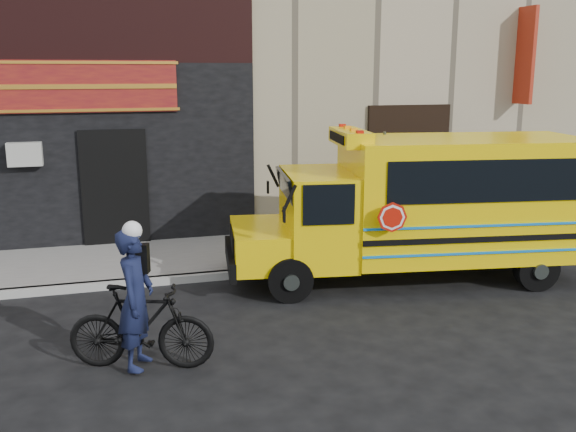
{
  "coord_description": "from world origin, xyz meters",
  "views": [
    {
      "loc": [
        -3.31,
        -9.26,
        3.97
      ],
      "look_at": [
        -0.17,
        1.85,
        1.36
      ],
      "focal_mm": 40.0,
      "sensor_mm": 36.0,
      "label": 1
    }
  ],
  "objects_px": {
    "sign_pole": "(383,193)",
    "bicycle": "(141,327)",
    "school_bus": "(429,203)",
    "cyclist": "(136,303)"
  },
  "relations": [
    {
      "from": "bicycle",
      "to": "cyclist",
      "type": "relative_size",
      "value": 1.04
    },
    {
      "from": "school_bus",
      "to": "cyclist",
      "type": "xyz_separation_m",
      "value": [
        -5.64,
        -2.52,
        -0.55
      ]
    },
    {
      "from": "sign_pole",
      "to": "cyclist",
      "type": "xyz_separation_m",
      "value": [
        -5.06,
        -3.4,
        -0.6
      ]
    },
    {
      "from": "school_bus",
      "to": "cyclist",
      "type": "relative_size",
      "value": 3.72
    },
    {
      "from": "sign_pole",
      "to": "cyclist",
      "type": "relative_size",
      "value": 1.46
    },
    {
      "from": "school_bus",
      "to": "sign_pole",
      "type": "relative_size",
      "value": 2.55
    },
    {
      "from": "sign_pole",
      "to": "bicycle",
      "type": "height_order",
      "value": "sign_pole"
    },
    {
      "from": "bicycle",
      "to": "cyclist",
      "type": "distance_m",
      "value": 0.37
    },
    {
      "from": "school_bus",
      "to": "sign_pole",
      "type": "distance_m",
      "value": 1.06
    },
    {
      "from": "school_bus",
      "to": "sign_pole",
      "type": "height_order",
      "value": "school_bus"
    }
  ]
}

